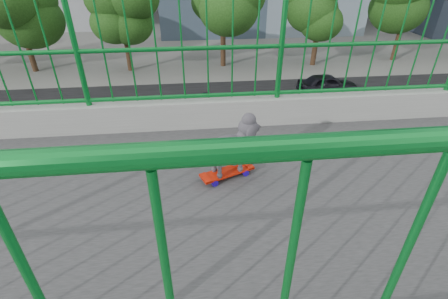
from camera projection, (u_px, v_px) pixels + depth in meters
The scene contains 8 objects.
road at pixel (174, 143), 16.98m from camera, with size 18.00×90.00×0.02m, color black.
railing at pixel (41, 199), 2.20m from camera, with size 3.00×24.00×1.42m.
street_trees at pixel (187, 9), 25.60m from camera, with size 5.30×60.40×7.26m.
skateboard at pixel (227, 172), 2.75m from camera, with size 0.31×0.49×0.06m.
poodle at pixel (230, 146), 2.62m from camera, with size 0.34×0.51×0.45m.
car_1 at pixel (448, 158), 14.56m from camera, with size 1.42×4.08×1.34m, color #B80712.
car_3 at pixel (245, 107), 19.18m from camera, with size 2.06×5.07×1.47m, color black.
car_4 at pixel (327, 84), 22.48m from camera, with size 1.67×4.16×1.42m, color black.
Camera 1 is at (1.82, 1.07, 8.66)m, focal length 25.69 mm.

